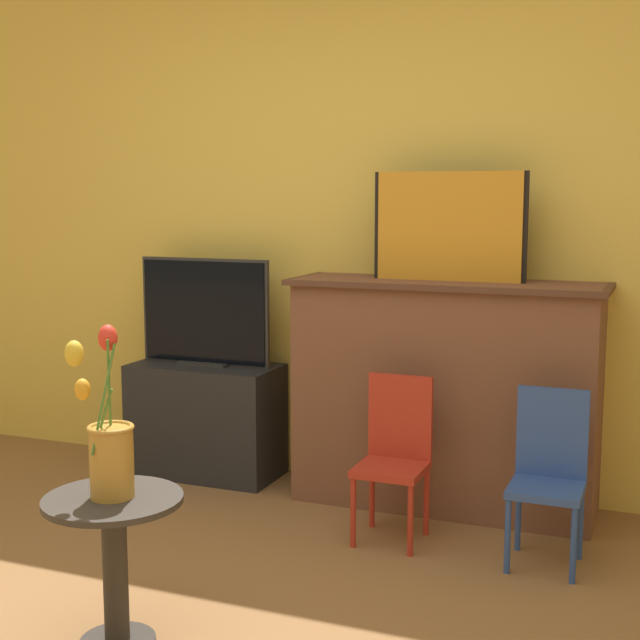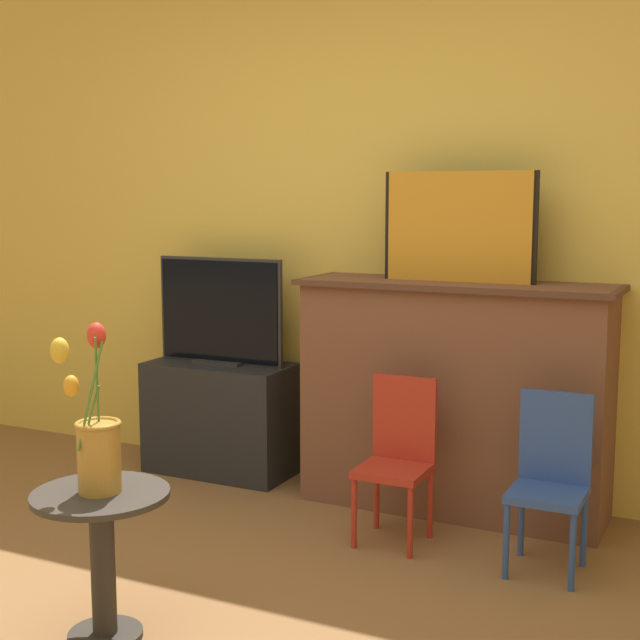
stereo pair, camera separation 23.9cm
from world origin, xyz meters
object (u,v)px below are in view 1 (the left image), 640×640
at_px(chair_red, 395,450).
at_px(vase_tulips, 109,445).
at_px(tv_monitor, 205,313).
at_px(painting, 449,226).
at_px(chair_blue, 549,469).

xyz_separation_m(chair_red, vase_tulips, (-0.56, -1.22, 0.29)).
height_order(tv_monitor, vase_tulips, tv_monitor).
relative_size(painting, vase_tulips, 1.29).
relative_size(chair_blue, vase_tulips, 1.26).
bearing_deg(vase_tulips, chair_red, 65.46).
distance_m(tv_monitor, chair_red, 1.32).
bearing_deg(chair_blue, vase_tulips, -134.76).
height_order(painting, chair_blue, painting).
bearing_deg(tv_monitor, painting, 0.09).
bearing_deg(chair_blue, chair_red, 178.10).
bearing_deg(tv_monitor, chair_red, -21.63).
xyz_separation_m(tv_monitor, chair_red, (1.15, -0.46, -0.46)).
xyz_separation_m(painting, chair_blue, (0.53, -0.48, -0.92)).
relative_size(painting, chair_red, 1.02).
bearing_deg(chair_blue, tv_monitor, 165.01).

